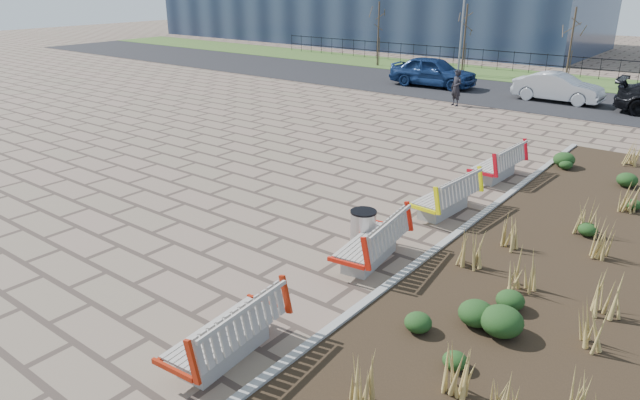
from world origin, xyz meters
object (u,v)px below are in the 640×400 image
Objects in this scene: lamp_west at (462,22)px; bench_c at (444,194)px; pedestrian at (456,88)px; car_blue at (433,72)px; bench_a at (223,329)px; bench_d at (496,162)px; car_silver at (558,87)px; litter_bin at (363,230)px; bench_b at (370,239)px.

bench_c is at bearing -65.78° from lamp_west.
bench_c is 1.30× the size of pedestrian.
car_blue is at bearing 153.99° from pedestrian.
bench_a and bench_d have the same top height.
litter_bin is at bearing -174.63° from car_silver.
pedestrian reaches higher than car_silver.
litter_bin is at bearing 127.90° from bench_b.
pedestrian is at bearing 118.48° from bench_c.
car_blue reaches higher than litter_bin.
bench_c is at bearing 85.34° from bench_a.
litter_bin is at bearing -159.71° from car_blue.
pedestrian reaches higher than bench_b.
bench_b is 0.35× the size of lamp_west.
pedestrian is at bearing -65.69° from lamp_west.
pedestrian is at bearing 124.67° from bench_d.
bench_b is 20.79m from car_blue.
bench_c is 13.10m from pedestrian.
bench_b is 6.59m from bench_d.
bench_b is 0.46× the size of car_blue.
bench_a is 0.35× the size of lamp_west.
car_silver is 0.66× the size of lamp_west.
lamp_west reaches higher than litter_bin.
pedestrian reaches higher than litter_bin.
bench_b is at bearing 85.34° from bench_a.
lamp_west is (-0.54, 4.30, 2.24)m from car_blue.
bench_b is 2.56× the size of litter_bin.
lamp_west is at bearing 110.48° from litter_bin.
pedestrian is (-5.36, 11.95, 0.31)m from bench_c.
lamp_west is at bearing 58.88° from car_silver.
bench_d is at bearing 82.54° from bench_b.
bench_c is 2.86m from litter_bin.
pedestrian reaches higher than bench_a.
bench_a is 2.56× the size of litter_bin.
bench_a is at bearing -49.93° from pedestrian.
lamp_west is (-9.00, 16.70, 2.54)m from bench_d.
bench_b is at bearing -68.87° from lamp_west.
car_silver reaches higher than bench_d.
bench_a is 24.49m from car_blue.
bench_a is 1.30× the size of pedestrian.
litter_bin is at bearing -69.52° from lamp_west.
pedestrian is 0.41× the size of car_silver.
car_silver is at bearing 72.29° from pedestrian.
bench_b is at bearing -173.31° from car_silver.
bench_a is 3.99m from bench_b.
litter_bin is 0.21× the size of car_silver.
litter_bin is at bearing 91.47° from bench_a.
bench_c reaches higher than litter_bin.
bench_d is 2.56× the size of litter_bin.
bench_d is at bearing -33.70° from pedestrian.
car_blue reaches higher than bench_b.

